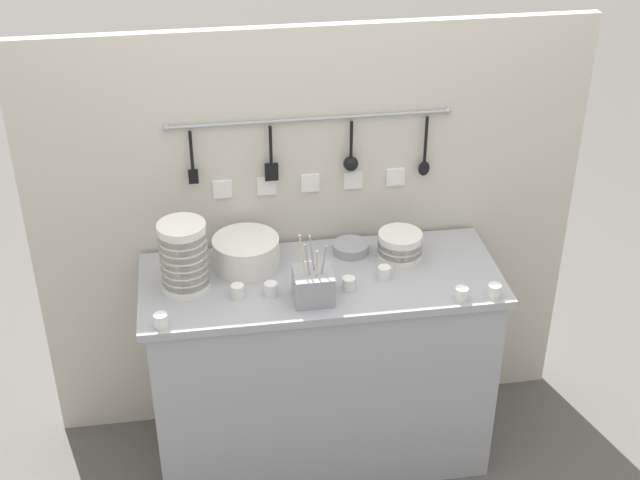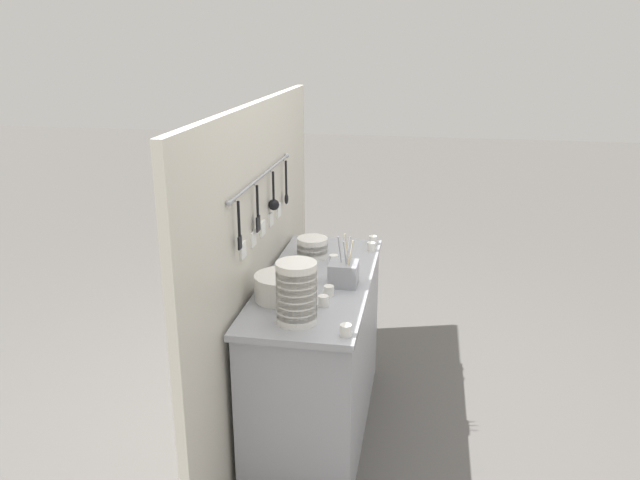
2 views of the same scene
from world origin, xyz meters
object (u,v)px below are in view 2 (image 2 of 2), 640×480
Objects in this scene: plate_stack at (282,287)px; cup_front_left at (329,291)px; steel_mixing_bowl at (293,264)px; cup_front_right at (373,240)px; cup_back_right at (323,301)px; cup_mid_row at (312,277)px; cup_centre at (334,259)px; cutlery_caddy at (344,273)px; bowl_stack_tall_left at (312,247)px; cup_beside_plates at (339,270)px; bowl_stack_wide_centre at (296,293)px; cup_edge_far at (371,247)px; cup_back_left at (346,330)px.

plate_stack reaches higher than cup_front_left.
plate_stack is 0.22m from cup_front_left.
cup_front_left reaches higher than steel_mixing_bowl.
cup_front_right and cup_back_right have the same top height.
cup_front_right is at bearing -20.80° from cup_mid_row.
cup_centre is at bearing -13.92° from cup_mid_row.
cup_centre is 1.00× the size of cup_mid_row.
steel_mixing_bowl is 0.50× the size of cutlery_caddy.
cutlery_caddy reaches higher than cup_front_right.
bowl_stack_tall_left reaches higher than cup_beside_plates.
bowl_stack_wide_centre is 5.50× the size of cup_edge_far.
cup_front_left is at bearing 168.77° from cup_edge_far.
cutlery_caddy is 5.64× the size of cup_front_left.
cup_mid_row is (-0.27, 0.07, 0.00)m from cup_centre.
cup_beside_plates is (-0.38, 0.12, 0.00)m from cup_edge_far.
cup_back_right is at bearing -165.06° from bowl_stack_tall_left.
steel_mixing_bowl is at bearing 27.71° from cup_back_right.
cup_mid_row reaches higher than steel_mixing_bowl.
bowl_stack_tall_left reaches higher than cup_front_left.
cup_back_left is at bearing -167.82° from cup_centre.
bowl_stack_wide_centre is 0.59m from cup_beside_plates.
bowl_stack_tall_left is at bearing 31.29° from cutlery_caddy.
cup_back_right is (-0.77, 0.14, 0.00)m from cup_edge_far.
cutlery_caddy is at bearing -148.71° from bowl_stack_tall_left.
cup_front_right is 1.00× the size of cup_beside_plates.
cup_front_right is 0.40m from cup_centre.
bowl_stack_tall_left reaches higher than cup_centre.
cutlery_caddy is at bearing -49.83° from plate_stack.
cup_back_right is 1.00× the size of cup_back_left.
cup_beside_plates is 0.39m from cup_back_right.
cup_back_right is at bearing -176.03° from cup_centre.
cup_beside_plates is 0.28m from cup_front_left.
cup_front_left is at bearing -143.94° from steel_mixing_bowl.
bowl_stack_tall_left is at bearing 18.76° from cup_back_left.
cup_front_left is at bearing -16.97° from bowl_stack_wide_centre.
cup_back_right is (0.18, -0.08, -0.11)m from bowl_stack_wide_centre.
cup_front_left is at bearing -71.29° from plate_stack.
bowl_stack_tall_left is 1.21× the size of steel_mixing_bowl.
cup_front_right reaches higher than steel_mixing_bowl.
plate_stack is 5.13× the size of cup_mid_row.
bowl_stack_tall_left reaches higher than cup_front_right.
cutlery_caddy reaches higher than cup_back_left.
bowl_stack_wide_centre reaches higher than cup_front_left.
cup_centre is at bearing 144.07° from cup_edge_far.
cutlery_caddy reaches higher than cup_mid_row.
plate_stack reaches higher than cup_back_right.
bowl_stack_tall_left is 0.57m from plate_stack.
cup_centre is (-0.24, 0.17, 0.00)m from cup_edge_far.
steel_mixing_bowl is at bearing 140.32° from cup_front_right.
cup_front_right is (0.44, -0.37, 0.01)m from steel_mixing_bowl.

